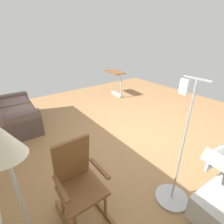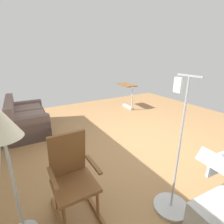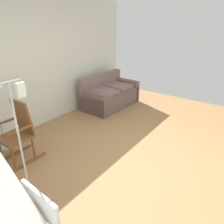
% 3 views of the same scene
% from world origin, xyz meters
% --- Properties ---
extents(ground_plane, '(7.39, 7.39, 0.00)m').
position_xyz_m(ground_plane, '(0.00, 0.00, 0.00)').
color(ground_plane, '#9E7247').
extents(back_wall, '(6.12, 0.10, 2.70)m').
position_xyz_m(back_wall, '(0.00, 2.67, 1.35)').
color(back_wall, silver).
rests_on(back_wall, ground).
extents(couch, '(1.63, 0.91, 0.85)m').
position_xyz_m(couch, '(1.90, 2.02, 0.31)').
color(couch, '#68534F').
rests_on(couch, ground).
extents(rocking_chair, '(0.76, 0.51, 1.05)m').
position_xyz_m(rocking_chair, '(-1.00, 1.78, 0.50)').
color(rocking_chair, brown).
rests_on(rocking_chair, ground).
extents(iv_pole, '(0.44, 0.44, 1.69)m').
position_xyz_m(iv_pole, '(-1.57, 0.70, 0.25)').
color(iv_pole, '#B2B5BA').
rests_on(iv_pole, ground).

